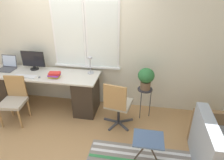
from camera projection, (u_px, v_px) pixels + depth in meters
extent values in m
plane|color=tan|center=(69.00, 119.00, 3.82)|extent=(14.00, 14.00, 0.00)
cube|color=beige|center=(76.00, 40.00, 3.85)|extent=(9.00, 0.06, 2.70)
cube|color=white|center=(69.00, 34.00, 3.79)|extent=(0.64, 0.02, 1.28)
cube|color=white|center=(69.00, 35.00, 3.78)|extent=(0.57, 0.01, 1.21)
cube|color=white|center=(102.00, 36.00, 3.69)|extent=(0.64, 0.02, 1.28)
cube|color=white|center=(102.00, 36.00, 3.68)|extent=(0.57, 0.01, 1.21)
cube|color=white|center=(87.00, 66.00, 4.02)|extent=(1.34, 0.11, 0.04)
cube|color=beige|center=(43.00, 74.00, 3.85)|extent=(2.18, 0.65, 0.03)
cube|color=#33281E|center=(7.00, 88.00, 4.16)|extent=(0.40, 0.57, 0.73)
cube|color=#33281E|center=(86.00, 95.00, 3.90)|extent=(0.40, 0.57, 0.73)
cube|color=#4C4C51|center=(6.00, 70.00, 3.99)|extent=(0.32, 0.25, 0.02)
cube|color=#4C4C51|center=(9.00, 61.00, 4.06)|extent=(0.32, 0.05, 0.24)
cube|color=silver|center=(9.00, 61.00, 4.06)|extent=(0.29, 0.04, 0.21)
cylinder|color=black|center=(35.00, 69.00, 4.03)|extent=(0.17, 0.17, 0.02)
cylinder|color=black|center=(34.00, 67.00, 4.01)|extent=(0.05, 0.05, 0.06)
cube|color=black|center=(33.00, 59.00, 3.94)|extent=(0.47, 0.02, 0.31)
cube|color=black|center=(33.00, 59.00, 3.93)|extent=(0.45, 0.01, 0.29)
cube|color=silver|center=(25.00, 76.00, 3.72)|extent=(0.42, 0.12, 0.02)
ellipsoid|color=slate|center=(39.00, 77.00, 3.67)|extent=(0.04, 0.06, 0.03)
cylinder|color=#ADADB2|center=(91.00, 73.00, 3.87)|extent=(0.12, 0.12, 0.01)
cylinder|color=#ADADB2|center=(90.00, 66.00, 3.80)|extent=(0.02, 0.02, 0.28)
ellipsoid|color=#ADADB2|center=(90.00, 58.00, 3.73)|extent=(0.09, 0.09, 0.06)
cube|color=yellow|center=(54.00, 76.00, 3.69)|extent=(0.20, 0.13, 0.04)
cube|color=purple|center=(54.00, 75.00, 3.66)|extent=(0.21, 0.16, 0.02)
cube|color=red|center=(55.00, 73.00, 3.66)|extent=(0.22, 0.15, 0.04)
cylinder|color=#B2844C|center=(0.00, 118.00, 3.52)|extent=(0.04, 0.04, 0.40)
cylinder|color=#B2844C|center=(20.00, 119.00, 3.50)|extent=(0.04, 0.04, 0.40)
cylinder|color=#B2844C|center=(11.00, 106.00, 3.84)|extent=(0.04, 0.04, 0.40)
cylinder|color=#B2844C|center=(29.00, 107.00, 3.82)|extent=(0.04, 0.04, 0.40)
cube|color=#B2A893|center=(13.00, 103.00, 3.58)|extent=(0.45, 0.43, 0.06)
cube|color=#B2844C|center=(16.00, 86.00, 3.66)|extent=(0.37, 0.07, 0.42)
cube|color=#47474C|center=(111.00, 120.00, 3.76)|extent=(0.29, 0.09, 0.03)
cube|color=#47474C|center=(114.00, 126.00, 3.61)|extent=(0.17, 0.27, 0.03)
cube|color=#47474C|center=(123.00, 126.00, 3.61)|extent=(0.22, 0.23, 0.03)
cube|color=#47474C|center=(126.00, 121.00, 3.75)|extent=(0.27, 0.16, 0.03)
cube|color=#47474C|center=(118.00, 117.00, 3.84)|extent=(0.07, 0.29, 0.03)
cylinder|color=#333338|center=(119.00, 113.00, 3.62)|extent=(0.04, 0.04, 0.37)
cube|color=#B2A893|center=(119.00, 103.00, 3.53)|extent=(0.49, 0.47, 0.06)
cube|color=#B2844C|center=(115.00, 98.00, 3.24)|extent=(0.39, 0.10, 0.43)
cube|color=#9EA8B2|center=(224.00, 159.00, 2.70)|extent=(0.74, 0.95, 0.41)
cube|color=#9EA8B2|center=(208.00, 135.00, 2.57)|extent=(0.16, 0.95, 0.38)
cube|color=olive|center=(215.00, 128.00, 3.12)|extent=(0.74, 0.09, 0.62)
cylinder|color=#333338|center=(145.00, 89.00, 3.65)|extent=(0.27, 0.27, 0.02)
cylinder|color=#333338|center=(150.00, 104.00, 3.77)|extent=(0.01, 0.01, 0.58)
cylinder|color=#333338|center=(141.00, 100.00, 3.89)|extent=(0.01, 0.01, 0.58)
cylinder|color=#333338|center=(141.00, 106.00, 3.71)|extent=(0.01, 0.01, 0.58)
cylinder|color=brown|center=(145.00, 85.00, 3.62)|extent=(0.18, 0.18, 0.15)
ellipsoid|color=#2D7038|center=(146.00, 75.00, 3.53)|extent=(0.29, 0.29, 0.26)
cube|color=white|center=(140.00, 155.00, 3.02)|extent=(1.54, 0.05, 0.00)
cube|color=white|center=(141.00, 149.00, 3.13)|extent=(1.54, 0.05, 0.00)
cube|color=slate|center=(148.00, 139.00, 2.75)|extent=(0.42, 0.36, 0.02)
cylinder|color=#4C3D2D|center=(142.00, 150.00, 2.86)|extent=(0.22, 0.02, 0.42)
cylinder|color=#4C3D2D|center=(152.00, 151.00, 2.83)|extent=(0.22, 0.02, 0.42)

